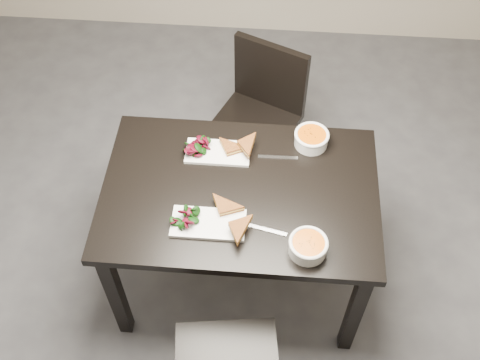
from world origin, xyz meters
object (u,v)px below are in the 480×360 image
(table, at_px, (240,203))
(plate_near, at_px, (208,223))
(soup_bowl_near, at_px, (308,246))
(plate_far, at_px, (218,152))
(soup_bowl_far, at_px, (311,138))
(chair_far, at_px, (260,110))

(table, xyz_separation_m, plate_near, (-0.12, -0.19, 0.11))
(plate_near, relative_size, soup_bowl_near, 1.95)
(plate_near, bearing_deg, plate_far, 90.09)
(soup_bowl_near, height_order, soup_bowl_far, same)
(plate_far, bearing_deg, soup_bowl_far, 12.26)
(plate_near, height_order, soup_bowl_near, soup_bowl_near)
(plate_far, bearing_deg, soup_bowl_near, -49.71)
(table, height_order, plate_far, plate_far)
(chair_far, bearing_deg, plate_near, -76.20)
(table, distance_m, plate_far, 0.25)
(plate_far, height_order, soup_bowl_far, soup_bowl_far)
(soup_bowl_far, bearing_deg, plate_near, -131.21)
(soup_bowl_far, bearing_deg, soup_bowl_near, -91.09)
(table, height_order, chair_far, chair_far)
(chair_far, xyz_separation_m, plate_near, (-0.17, -0.94, 0.27))
(table, relative_size, soup_bowl_far, 7.55)
(plate_near, bearing_deg, soup_bowl_far, 48.79)
(table, height_order, soup_bowl_far, soup_bowl_far)
(soup_bowl_near, bearing_deg, chair_far, 103.09)
(plate_near, bearing_deg, soup_bowl_near, -13.08)
(chair_far, xyz_separation_m, soup_bowl_far, (0.25, -0.46, 0.31))
(plate_near, bearing_deg, table, 58.33)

